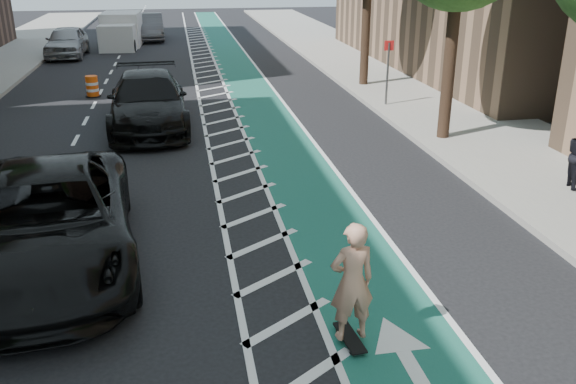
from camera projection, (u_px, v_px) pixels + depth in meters
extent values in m
plane|color=black|center=(188.00, 286.00, 10.50)|extent=(120.00, 120.00, 0.00)
cube|color=#175248|center=(272.00, 127.00, 20.16)|extent=(2.00, 90.00, 0.01)
cube|color=silver|center=(227.00, 130.00, 19.92)|extent=(1.40, 90.00, 0.01)
cube|color=gray|center=(456.00, 117.00, 21.20)|extent=(5.00, 90.00, 0.15)
cube|color=gray|center=(389.00, 120.00, 20.80)|extent=(0.12, 90.00, 0.16)
cylinder|color=#382619|center=(442.00, 67.00, 18.34)|extent=(0.36, 0.36, 4.40)
cylinder|color=#382619|center=(365.00, 35.00, 25.68)|extent=(0.36, 0.36, 4.40)
cylinder|color=#4C4C4C|center=(387.00, 76.00, 22.32)|extent=(0.08, 0.08, 2.40)
cube|color=red|center=(389.00, 45.00, 21.92)|extent=(0.35, 0.02, 0.35)
cube|color=black|center=(350.00, 337.00, 8.92)|extent=(0.31, 0.84, 0.03)
cylinder|color=black|center=(338.00, 331.00, 9.17)|extent=(0.04, 0.07, 0.06)
cylinder|color=black|center=(348.00, 330.00, 9.21)|extent=(0.04, 0.07, 0.06)
cylinder|color=black|center=(351.00, 353.00, 8.68)|extent=(0.04, 0.07, 0.06)
cylinder|color=black|center=(362.00, 351.00, 8.72)|extent=(0.04, 0.07, 0.06)
imported|color=tan|center=(352.00, 282.00, 8.58)|extent=(0.70, 0.50, 1.82)
imported|color=black|center=(48.00, 221.00, 10.88)|extent=(3.62, 6.68, 1.78)
imported|color=black|center=(148.00, 101.00, 19.87)|extent=(2.70, 6.17, 1.76)
imported|color=#9FA0A4|center=(67.00, 42.00, 34.04)|extent=(2.03, 4.95, 1.68)
imported|color=#505155|center=(149.00, 27.00, 40.97)|extent=(2.11, 5.28, 1.71)
cube|color=silver|center=(122.00, 29.00, 38.21)|extent=(2.40, 3.37, 2.04)
cube|color=silver|center=(117.00, 38.00, 36.04)|extent=(2.12, 1.73, 1.53)
cylinder|color=black|center=(101.00, 46.00, 35.70)|extent=(0.29, 0.73, 0.71)
cylinder|color=black|center=(133.00, 46.00, 35.92)|extent=(0.29, 0.73, 0.71)
cylinder|color=black|center=(110.00, 39.00, 39.09)|extent=(0.29, 0.73, 0.71)
cylinder|color=black|center=(139.00, 38.00, 39.31)|extent=(0.29, 0.73, 0.71)
cylinder|color=#FF5C0D|center=(13.00, 185.00, 13.80)|extent=(0.53, 0.53, 0.92)
cylinder|color=silver|center=(14.00, 191.00, 13.85)|extent=(0.54, 0.54, 0.12)
cylinder|color=silver|center=(12.00, 180.00, 13.75)|extent=(0.54, 0.54, 0.12)
cylinder|color=black|center=(16.00, 203.00, 13.95)|extent=(0.68, 0.68, 0.04)
cylinder|color=#E1580B|center=(130.00, 94.00, 22.88)|extent=(0.54, 0.54, 0.93)
cylinder|color=silver|center=(130.00, 98.00, 22.94)|extent=(0.55, 0.55, 0.12)
cylinder|color=silver|center=(129.00, 90.00, 22.83)|extent=(0.55, 0.55, 0.12)
cylinder|color=black|center=(131.00, 106.00, 23.04)|extent=(0.69, 0.69, 0.04)
cylinder|color=#FF570D|center=(92.00, 86.00, 24.47)|extent=(0.48, 0.48, 0.84)
cylinder|color=silver|center=(93.00, 90.00, 24.52)|extent=(0.49, 0.49, 0.11)
cylinder|color=silver|center=(92.00, 83.00, 24.43)|extent=(0.49, 0.49, 0.11)
cylinder|color=black|center=(93.00, 96.00, 24.62)|extent=(0.61, 0.61, 0.04)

